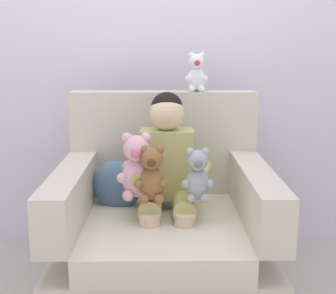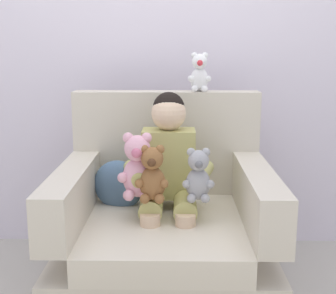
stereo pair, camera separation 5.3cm
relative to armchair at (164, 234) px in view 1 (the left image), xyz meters
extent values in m
cube|color=silver|center=(0.00, 0.71, 0.99)|extent=(6.00, 0.10, 2.60)
cube|color=beige|center=(0.00, -0.05, -0.16)|extent=(1.00, 0.95, 0.31)
cube|color=beige|center=(0.00, -0.12, 0.05)|extent=(0.72, 0.81, 0.12)
cube|color=beige|center=(0.00, 0.36, 0.39)|extent=(1.00, 0.14, 0.56)
cube|color=beige|center=(-0.43, -0.12, 0.23)|extent=(0.14, 0.81, 0.24)
cube|color=beige|center=(0.43, -0.12, 0.23)|extent=(0.14, 0.81, 0.24)
cube|color=tan|center=(0.02, 0.10, 0.34)|extent=(0.26, 0.16, 0.34)
sphere|color=beige|center=(0.02, 0.10, 0.59)|extent=(0.17, 0.17, 0.17)
sphere|color=black|center=(0.02, 0.11, 0.61)|extent=(0.16, 0.16, 0.16)
cylinder|color=tan|center=(-0.06, -0.03, 0.17)|extent=(0.11, 0.26, 0.11)
cylinder|color=beige|center=(-0.06, -0.16, 0.02)|extent=(0.09, 0.09, 0.30)
cylinder|color=tan|center=(0.10, -0.03, 0.17)|extent=(0.11, 0.26, 0.11)
cylinder|color=beige|center=(0.10, -0.16, 0.02)|extent=(0.09, 0.09, 0.30)
cylinder|color=tan|center=(-0.14, -0.02, 0.32)|extent=(0.13, 0.27, 0.07)
cylinder|color=tan|center=(0.18, -0.02, 0.32)|extent=(0.13, 0.27, 0.07)
ellipsoid|color=brown|center=(-0.05, -0.13, 0.30)|extent=(0.12, 0.10, 0.16)
sphere|color=brown|center=(-0.05, -0.14, 0.42)|extent=(0.10, 0.10, 0.10)
sphere|color=#4C2D19|center=(-0.05, -0.18, 0.41)|extent=(0.04, 0.04, 0.04)
sphere|color=brown|center=(-0.09, -0.13, 0.46)|extent=(0.04, 0.04, 0.04)
sphere|color=brown|center=(-0.11, -0.16, 0.31)|extent=(0.04, 0.04, 0.04)
sphere|color=brown|center=(-0.09, -0.17, 0.24)|extent=(0.04, 0.04, 0.04)
sphere|color=brown|center=(-0.02, -0.13, 0.46)|extent=(0.04, 0.04, 0.04)
sphere|color=brown|center=(0.00, -0.16, 0.31)|extent=(0.04, 0.04, 0.04)
sphere|color=brown|center=(-0.02, -0.17, 0.24)|extent=(0.04, 0.04, 0.04)
ellipsoid|color=#9E9EA3|center=(0.15, -0.12, 0.30)|extent=(0.11, 0.10, 0.15)
sphere|color=#9E9EA3|center=(0.15, -0.13, 0.41)|extent=(0.10, 0.10, 0.10)
sphere|color=slate|center=(0.15, -0.17, 0.40)|extent=(0.04, 0.04, 0.04)
sphere|color=#9E9EA3|center=(0.12, -0.12, 0.44)|extent=(0.04, 0.04, 0.04)
sphere|color=#9E9EA3|center=(0.10, -0.15, 0.30)|extent=(0.04, 0.04, 0.04)
sphere|color=#9E9EA3|center=(0.12, -0.16, 0.24)|extent=(0.04, 0.04, 0.04)
sphere|color=#9E9EA3|center=(0.19, -0.12, 0.44)|extent=(0.04, 0.04, 0.04)
sphere|color=#9E9EA3|center=(0.21, -0.15, 0.30)|extent=(0.04, 0.04, 0.04)
sphere|color=#9E9EA3|center=(0.18, -0.16, 0.24)|extent=(0.04, 0.04, 0.04)
ellipsoid|color=#EAA8BC|center=(-0.12, -0.08, 0.31)|extent=(0.14, 0.12, 0.19)
sphere|color=#EAA8BC|center=(-0.12, -0.10, 0.45)|extent=(0.12, 0.12, 0.12)
sphere|color=#CC6684|center=(-0.12, -0.15, 0.45)|extent=(0.05, 0.05, 0.05)
sphere|color=#EAA8BC|center=(-0.16, -0.09, 0.50)|extent=(0.05, 0.05, 0.05)
sphere|color=#EAA8BC|center=(-0.19, -0.12, 0.32)|extent=(0.05, 0.05, 0.05)
sphere|color=#EAA8BC|center=(-0.16, -0.14, 0.25)|extent=(0.05, 0.05, 0.05)
sphere|color=#EAA8BC|center=(-0.08, -0.09, 0.50)|extent=(0.05, 0.05, 0.05)
sphere|color=#EAA8BC|center=(-0.06, -0.12, 0.32)|extent=(0.05, 0.05, 0.05)
sphere|color=#EAA8BC|center=(-0.08, -0.14, 0.25)|extent=(0.05, 0.05, 0.05)
ellipsoid|color=white|center=(0.18, 0.36, 0.73)|extent=(0.10, 0.08, 0.13)
sphere|color=white|center=(0.18, 0.35, 0.83)|extent=(0.08, 0.08, 0.08)
sphere|color=#DB333D|center=(0.18, 0.31, 0.82)|extent=(0.03, 0.03, 0.03)
sphere|color=white|center=(0.15, 0.36, 0.86)|extent=(0.03, 0.03, 0.03)
sphere|color=white|center=(0.13, 0.34, 0.74)|extent=(0.03, 0.03, 0.03)
sphere|color=white|center=(0.15, 0.32, 0.69)|extent=(0.04, 0.04, 0.04)
sphere|color=white|center=(0.21, 0.36, 0.86)|extent=(0.03, 0.03, 0.03)
sphere|color=white|center=(0.22, 0.34, 0.74)|extent=(0.03, 0.03, 0.03)
sphere|color=white|center=(0.20, 0.32, 0.69)|extent=(0.04, 0.04, 0.04)
ellipsoid|color=slate|center=(-0.24, 0.13, 0.21)|extent=(0.28, 0.17, 0.26)
camera|label=1|loc=(0.00, -2.14, 0.90)|focal=49.49mm
camera|label=2|loc=(0.05, -2.14, 0.90)|focal=49.49mm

